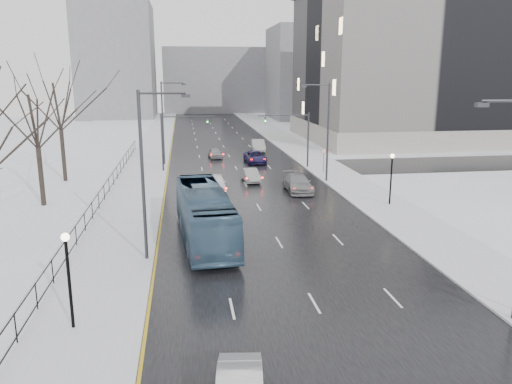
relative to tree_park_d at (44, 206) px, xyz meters
name	(u,v)px	position (x,y,z in m)	size (l,w,h in m)	color
road	(228,154)	(17.80, 26.00, 0.02)	(16.00, 150.00, 0.04)	black
cross_road	(237,170)	(17.80, 14.00, 0.02)	(130.00, 10.00, 0.04)	black
sidewalk_left	(151,155)	(7.30, 26.00, 0.08)	(5.00, 150.00, 0.16)	silver
sidewalk_right	(301,152)	(28.30, 26.00, 0.08)	(5.00, 150.00, 0.16)	silver
park_strip	(78,157)	(-2.20, 26.00, 0.06)	(14.00, 150.00, 0.12)	white
tree_park_d	(44,206)	(0.00, 0.00, 0.00)	(8.75, 8.75, 12.50)	black
tree_park_e	(66,182)	(-0.40, 10.00, 0.00)	(9.45, 9.45, 13.50)	black
iron_fence	(94,206)	(4.80, -4.00, 0.91)	(0.06, 70.00, 1.30)	black
streetlight_r_mid	(326,127)	(25.97, 6.00, 5.62)	(2.95, 0.25, 10.00)	#2D2D33
streetlight_l_near	(146,168)	(9.63, -14.00, 5.62)	(2.95, 0.25, 10.00)	#2D2D33
streetlight_l_far	(165,119)	(9.63, 18.00, 5.62)	(2.95, 0.25, 10.00)	#2D2D33
lamppost_l	(68,267)	(6.80, -22.00, 2.94)	(0.36, 0.36, 4.28)	black
lamppost_r_mid	(391,172)	(28.80, -4.00, 2.94)	(0.36, 0.36, 4.28)	black
mast_signal_right	(299,133)	(25.13, 14.00, 4.11)	(6.10, 0.33, 6.50)	#2D2D33
mast_signal_left	(172,136)	(10.47, 14.00, 4.11)	(6.10, 0.33, 6.50)	#2D2D33
no_uturn_sign	(324,154)	(27.00, 10.00, 2.30)	(0.60, 0.06, 2.70)	#2D2D33
civic_building	(429,72)	(52.80, 38.00, 11.21)	(41.00, 31.00, 24.80)	gray
bldg_far_right	(320,73)	(45.80, 81.00, 11.00)	(24.00, 20.00, 22.00)	slate
bldg_far_left	(117,61)	(-4.20, 91.00, 14.00)	(18.00, 22.00, 28.00)	slate
bldg_far_center	(216,80)	(21.80, 106.00, 9.00)	(30.00, 18.00, 18.00)	slate
bus	(204,214)	(13.00, -10.62, 1.79)	(2.94, 12.55, 3.49)	#3B5973
sedan_center_near	(216,183)	(14.67, 3.40, 0.83)	(1.87, 4.65, 1.58)	white
sedan_right_near	(250,175)	(18.47, 7.17, 0.71)	(1.43, 4.09, 1.35)	gray
sedan_right_cross	(255,157)	(20.54, 18.15, 0.74)	(2.34, 5.06, 1.41)	#1F194D
sedan_right_far	(298,183)	(22.30, 2.21, 0.84)	(2.23, 5.49, 1.59)	gray
sedan_center_far	(215,153)	(15.82, 22.59, 0.71)	(1.57, 3.91, 1.33)	gray
sedan_right_distant	(258,145)	(22.30, 27.44, 0.88)	(1.77, 5.08, 1.67)	gray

